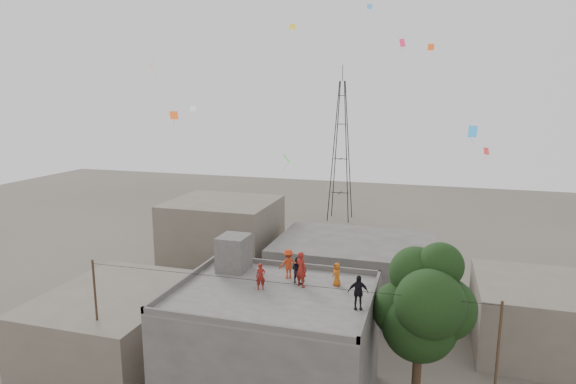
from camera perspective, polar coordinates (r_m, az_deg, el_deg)
name	(u,v)px	position (r m, az deg, el deg)	size (l,w,h in m)	color
main_building	(273,348)	(26.14, -1.80, -18.04)	(10.00, 8.00, 6.10)	#4B4946
parapet	(273,290)	(24.75, -1.85, -11.54)	(10.00, 8.00, 0.30)	#4B4946
stair_head_box	(234,253)	(27.82, -6.45, -7.17)	(1.60, 1.80, 2.00)	#4B4946
neighbor_west	(116,323)	(32.92, -19.68, -14.36)	(8.00, 10.00, 4.00)	#5F574B
neighbor_north	(354,271)	(38.40, 7.83, -9.30)	(12.00, 9.00, 5.00)	#4B4946
neighbor_northwest	(223,239)	(43.22, -7.69, -5.59)	(9.00, 8.00, 7.00)	#5F574B
neighbor_east	(532,316)	(35.07, 26.98, -12.98)	(7.00, 8.00, 4.40)	#5F574B
tree	(424,306)	(24.25, 15.82, -12.84)	(4.90, 4.60, 9.10)	black
utility_line	(274,348)	(24.59, -1.62, -17.97)	(20.12, 0.62, 7.40)	black
transmission_tower	(341,151)	(63.05, 6.30, 4.80)	(2.97, 2.97, 20.01)	black
person_red_adult	(301,269)	(25.27, 1.57, -9.13)	(0.68, 0.45, 1.88)	maroon
person_orange_child	(337,274)	(25.61, 5.81, -9.67)	(0.61, 0.39, 1.24)	#BB5615
person_dark_child	(297,270)	(25.83, 1.11, -9.22)	(0.69, 0.54, 1.42)	black
person_dark_adult	(358,292)	(22.97, 8.30, -11.68)	(0.96, 0.40, 1.64)	black
person_orange_adult	(288,264)	(26.44, 0.03, -8.50)	(1.05, 0.60, 1.62)	#B83515
person_red_child	(261,277)	(24.99, -3.25, -9.99)	(0.50, 0.33, 1.38)	maroon
kites	(329,90)	(29.86, 4.93, 11.90)	(20.86, 18.88, 10.66)	#E85418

